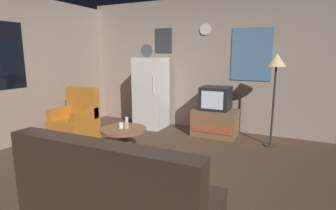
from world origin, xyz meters
TOP-DOWN VIEW (x-y plane):
  - ground_plane at (0.00, 0.00)m, footprint 12.00×12.00m
  - wall_with_art at (0.01, 2.45)m, footprint 5.20×0.12m
  - wall_left_with_window at (-2.55, -0.00)m, footprint 0.12×5.20m
  - fridge at (-0.92, 1.99)m, footprint 0.60×0.62m
  - tv_stand at (0.51, 1.95)m, footprint 0.84×0.53m
  - crt_tv at (0.51, 1.95)m, footprint 0.54×0.51m
  - standing_lamp at (1.55, 1.80)m, footprint 0.32×0.32m
  - coffee_table at (-0.53, 0.37)m, footprint 0.72×0.72m
  - wine_glass at (-0.56, 0.50)m, footprint 0.05×0.05m
  - mug_ceramic_white at (-0.58, 0.37)m, footprint 0.08×0.08m
  - mug_ceramic_tan at (-0.49, 0.40)m, footprint 0.08×0.08m
  - armchair at (-1.76, 0.62)m, footprint 0.68×0.68m
  - couch at (0.53, -1.27)m, footprint 1.70×0.80m

SIDE VIEW (x-z plane):
  - ground_plane at x=0.00m, z-range 0.00..0.00m
  - coffee_table at x=-0.53m, z-range 0.00..0.42m
  - tv_stand at x=0.51m, z-range 0.00..0.52m
  - couch at x=0.53m, z-range -0.15..0.77m
  - armchair at x=-1.76m, z-range -0.14..0.82m
  - mug_ceramic_white at x=-0.58m, z-range 0.42..0.51m
  - mug_ceramic_tan at x=-0.49m, z-range 0.42..0.51m
  - wine_glass at x=-0.56m, z-range 0.42..0.57m
  - crt_tv at x=0.51m, z-range 0.52..0.96m
  - fridge at x=-0.92m, z-range -0.13..1.64m
  - wall_left_with_window at x=-2.55m, z-range 0.00..2.60m
  - wall_with_art at x=0.01m, z-range 0.00..2.71m
  - standing_lamp at x=1.55m, z-range 0.56..2.15m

